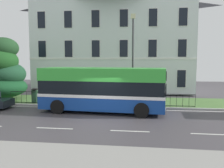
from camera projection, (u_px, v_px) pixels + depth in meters
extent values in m
cube|color=#423E42|center=(98.00, 122.00, 14.32)|extent=(60.00, 56.00, 0.06)
cube|color=silver|center=(107.00, 109.00, 17.92)|extent=(54.00, 0.14, 0.01)
cube|color=silver|center=(55.00, 128.00, 12.80)|extent=(2.00, 0.12, 0.01)
cube|color=silver|center=(130.00, 131.00, 12.29)|extent=(2.00, 0.12, 0.01)
cube|color=silver|center=(212.00, 134.00, 11.77)|extent=(2.00, 0.12, 0.01)
cube|color=#9E9E99|center=(108.00, 107.00, 18.38)|extent=(57.00, 0.24, 0.12)
cube|color=#4F773B|center=(112.00, 101.00, 20.79)|extent=(57.00, 4.65, 0.12)
cube|color=gray|center=(70.00, 158.00, 8.89)|extent=(57.00, 3.00, 0.01)
cube|color=silver|center=(116.00, 49.00, 29.65)|extent=(17.20, 10.51, 9.73)
pyramid|color=#44434C|center=(116.00, 2.00, 29.10)|extent=(17.54, 10.72, 1.40)
cube|color=white|center=(110.00, 59.00, 24.56)|extent=(17.20, 0.06, 0.20)
cube|color=#2D333D|center=(110.00, 83.00, 24.80)|extent=(1.10, 0.06, 2.20)
cube|color=white|center=(43.00, 77.00, 25.67)|extent=(0.92, 0.04, 1.80)
cube|color=black|center=(43.00, 77.00, 25.65)|extent=(0.82, 0.03, 1.70)
cube|color=white|center=(69.00, 78.00, 25.30)|extent=(0.92, 0.04, 1.80)
cube|color=black|center=(69.00, 78.00, 25.28)|extent=(0.82, 0.03, 1.70)
cube|color=white|center=(96.00, 78.00, 24.93)|extent=(0.92, 0.04, 1.80)
cube|color=black|center=(96.00, 78.00, 24.91)|extent=(0.82, 0.03, 1.70)
cube|color=white|center=(124.00, 78.00, 24.57)|extent=(0.92, 0.04, 1.80)
cube|color=black|center=(124.00, 78.00, 24.55)|extent=(0.82, 0.03, 1.70)
cube|color=white|center=(152.00, 78.00, 24.20)|extent=(0.92, 0.04, 1.80)
cube|color=black|center=(152.00, 78.00, 24.18)|extent=(0.82, 0.03, 1.70)
cube|color=white|center=(181.00, 79.00, 23.83)|extent=(0.92, 0.04, 1.80)
cube|color=black|center=(181.00, 79.00, 23.81)|extent=(0.82, 0.03, 1.70)
cube|color=white|center=(42.00, 49.00, 25.37)|extent=(0.92, 0.04, 1.80)
cube|color=black|center=(42.00, 49.00, 25.35)|extent=(0.82, 0.03, 1.70)
cube|color=white|center=(69.00, 49.00, 25.00)|extent=(0.92, 0.04, 1.80)
cube|color=black|center=(69.00, 49.00, 24.98)|extent=(0.82, 0.03, 1.70)
cube|color=white|center=(96.00, 49.00, 24.63)|extent=(0.92, 0.04, 1.80)
cube|color=black|center=(96.00, 49.00, 24.61)|extent=(0.82, 0.03, 1.70)
cube|color=white|center=(124.00, 48.00, 24.27)|extent=(0.92, 0.04, 1.80)
cube|color=black|center=(124.00, 48.00, 24.25)|extent=(0.82, 0.03, 1.70)
cube|color=white|center=(152.00, 48.00, 23.90)|extent=(0.92, 0.04, 1.80)
cube|color=black|center=(152.00, 48.00, 23.88)|extent=(0.82, 0.03, 1.70)
cube|color=white|center=(182.00, 48.00, 23.53)|extent=(0.92, 0.04, 1.80)
cube|color=black|center=(182.00, 48.00, 23.51)|extent=(0.82, 0.03, 1.70)
cube|color=white|center=(41.00, 20.00, 25.07)|extent=(0.92, 0.04, 1.80)
cube|color=black|center=(41.00, 20.00, 25.05)|extent=(0.82, 0.03, 1.70)
cube|color=white|center=(68.00, 19.00, 24.70)|extent=(0.92, 0.04, 1.80)
cube|color=black|center=(68.00, 19.00, 24.68)|extent=(0.82, 0.03, 1.70)
cube|color=white|center=(96.00, 19.00, 24.33)|extent=(0.92, 0.04, 1.80)
cube|color=black|center=(95.00, 19.00, 24.31)|extent=(0.82, 0.03, 1.70)
cube|color=white|center=(124.00, 18.00, 23.97)|extent=(0.92, 0.04, 1.80)
cube|color=black|center=(124.00, 18.00, 23.95)|extent=(0.82, 0.03, 1.70)
cube|color=white|center=(153.00, 17.00, 23.60)|extent=(0.92, 0.04, 1.80)
cube|color=black|center=(153.00, 17.00, 23.58)|extent=(0.82, 0.03, 1.70)
cube|color=white|center=(183.00, 17.00, 23.23)|extent=(0.92, 0.04, 1.80)
cube|color=black|center=(183.00, 17.00, 23.21)|extent=(0.82, 0.03, 1.70)
cube|color=black|center=(98.00, 93.00, 18.65)|extent=(14.53, 0.04, 0.04)
cube|color=black|center=(99.00, 104.00, 18.74)|extent=(14.53, 0.04, 0.04)
cylinder|color=black|center=(11.00, 97.00, 19.63)|extent=(0.02, 0.02, 0.95)
cylinder|color=black|center=(16.00, 97.00, 19.57)|extent=(0.02, 0.02, 0.95)
cylinder|color=black|center=(21.00, 97.00, 19.51)|extent=(0.02, 0.02, 0.95)
cylinder|color=black|center=(27.00, 97.00, 19.46)|extent=(0.02, 0.02, 0.95)
cylinder|color=black|center=(32.00, 98.00, 19.40)|extent=(0.02, 0.02, 0.95)
cylinder|color=black|center=(37.00, 98.00, 19.34)|extent=(0.02, 0.02, 0.95)
cylinder|color=black|center=(43.00, 98.00, 19.28)|extent=(0.02, 0.02, 0.95)
cylinder|color=black|center=(48.00, 98.00, 19.22)|extent=(0.02, 0.02, 0.95)
cylinder|color=black|center=(54.00, 98.00, 19.17)|extent=(0.02, 0.02, 0.95)
cylinder|color=black|center=(59.00, 98.00, 19.11)|extent=(0.02, 0.02, 0.95)
cylinder|color=black|center=(65.00, 98.00, 19.05)|extent=(0.02, 0.02, 0.95)
cylinder|color=black|center=(70.00, 98.00, 18.99)|extent=(0.02, 0.02, 0.95)
cylinder|color=black|center=(76.00, 99.00, 18.93)|extent=(0.02, 0.02, 0.95)
cylinder|color=black|center=(81.00, 99.00, 18.88)|extent=(0.02, 0.02, 0.95)
cylinder|color=black|center=(87.00, 99.00, 18.82)|extent=(0.02, 0.02, 0.95)
cylinder|color=black|center=(93.00, 99.00, 18.76)|extent=(0.02, 0.02, 0.95)
cylinder|color=black|center=(98.00, 99.00, 18.70)|extent=(0.02, 0.02, 0.95)
cylinder|color=black|center=(104.00, 99.00, 18.64)|extent=(0.02, 0.02, 0.95)
cylinder|color=black|center=(110.00, 99.00, 18.58)|extent=(0.02, 0.02, 0.95)
cylinder|color=black|center=(116.00, 99.00, 18.53)|extent=(0.02, 0.02, 0.95)
cylinder|color=black|center=(122.00, 99.00, 18.47)|extent=(0.02, 0.02, 0.95)
cylinder|color=black|center=(128.00, 100.00, 18.41)|extent=(0.02, 0.02, 0.95)
cylinder|color=black|center=(134.00, 100.00, 18.35)|extent=(0.02, 0.02, 0.95)
cylinder|color=black|center=(140.00, 100.00, 18.29)|extent=(0.02, 0.02, 0.95)
cylinder|color=black|center=(146.00, 100.00, 18.24)|extent=(0.02, 0.02, 0.95)
cylinder|color=black|center=(152.00, 100.00, 18.18)|extent=(0.02, 0.02, 0.95)
cylinder|color=black|center=(158.00, 100.00, 18.12)|extent=(0.02, 0.02, 0.95)
cylinder|color=black|center=(164.00, 100.00, 18.06)|extent=(0.02, 0.02, 0.95)
cylinder|color=black|center=(170.00, 100.00, 18.00)|extent=(0.02, 0.02, 0.95)
cylinder|color=black|center=(176.00, 101.00, 17.95)|extent=(0.02, 0.02, 0.95)
cylinder|color=black|center=(183.00, 101.00, 17.89)|extent=(0.02, 0.02, 0.95)
cylinder|color=black|center=(189.00, 101.00, 17.83)|extent=(0.02, 0.02, 0.95)
cylinder|color=black|center=(195.00, 101.00, 17.77)|extent=(0.02, 0.02, 0.95)
cylinder|color=#423328|center=(3.00, 91.00, 21.47)|extent=(0.38, 0.38, 1.53)
ellipsoid|color=#174725|center=(3.00, 87.00, 21.48)|extent=(4.18, 4.18, 1.89)
ellipsoid|color=#1D442B|center=(6.00, 74.00, 21.51)|extent=(3.41, 3.41, 2.22)
ellipsoid|color=#1F4222|center=(3.00, 48.00, 21.21)|extent=(2.64, 2.64, 1.84)
cube|color=navy|center=(103.00, 101.00, 16.79)|extent=(8.67, 3.13, 1.01)
cube|color=white|center=(103.00, 94.00, 16.75)|extent=(8.69, 3.15, 0.20)
cube|color=black|center=(102.00, 87.00, 16.69)|extent=(8.59, 3.08, 0.95)
cube|color=green|center=(102.00, 74.00, 16.60)|extent=(8.67, 3.13, 0.84)
cube|color=black|center=(166.00, 89.00, 15.84)|extent=(0.22, 2.11, 0.88)
cube|color=black|center=(166.00, 76.00, 15.75)|extent=(0.19, 1.81, 0.54)
cylinder|color=silver|center=(165.00, 105.00, 16.75)|extent=(0.05, 0.20, 0.20)
cylinder|color=silver|center=(165.00, 110.00, 15.18)|extent=(0.05, 0.20, 0.20)
cylinder|color=black|center=(144.00, 103.00, 17.43)|extent=(0.98, 0.37, 0.96)
cylinder|color=black|center=(142.00, 110.00, 15.08)|extent=(0.98, 0.37, 0.96)
cylinder|color=black|center=(71.00, 101.00, 18.56)|extent=(0.98, 0.37, 0.96)
cylinder|color=black|center=(58.00, 107.00, 16.21)|extent=(0.98, 0.37, 0.96)
cylinder|color=black|center=(6.00, 103.00, 18.68)|extent=(0.60, 0.19, 0.60)
cylinder|color=#333338|center=(133.00, 62.00, 19.06)|extent=(0.14, 0.14, 6.69)
cube|color=beige|center=(133.00, 16.00, 18.71)|extent=(0.36, 0.24, 0.36)
cylinder|color=#23472D|center=(35.00, 97.00, 19.71)|extent=(0.54, 0.54, 1.02)
ellipsoid|color=black|center=(35.00, 89.00, 19.65)|extent=(0.55, 0.55, 0.19)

